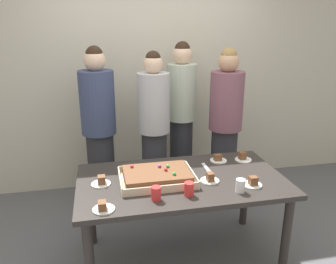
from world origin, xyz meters
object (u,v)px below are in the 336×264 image
at_px(person_green_shirt_behind, 225,127).
at_px(person_striped_tie_right, 99,128).
at_px(drink_cup_nearest, 189,189).
at_px(drink_cup_far_end, 156,193).
at_px(drink_cup_middle, 240,186).
at_px(person_serving_front, 154,131).
at_px(party_table, 182,189).
at_px(plated_slice_center_back, 253,183).
at_px(sheet_cake, 157,176).
at_px(plated_slice_near_right, 210,179).
at_px(plated_slice_near_left, 218,159).
at_px(plated_slice_far_right, 243,158).
at_px(plated_slice_far_left, 103,208).
at_px(cake_server_utensil, 206,168).
at_px(plated_slice_center_front, 101,182).
at_px(person_far_right_suit, 182,117).

bearing_deg(person_green_shirt_behind, person_striped_tie_right, -50.99).
relative_size(drink_cup_nearest, drink_cup_far_end, 1.00).
distance_m(drink_cup_middle, person_green_shirt_behind, 1.20).
distance_m(drink_cup_nearest, person_serving_front, 1.16).
distance_m(party_table, drink_cup_far_end, 0.41).
distance_m(plated_slice_center_back, person_serving_front, 1.25).
distance_m(sheet_cake, plated_slice_near_right, 0.42).
height_order(plated_slice_near_left, person_serving_front, person_serving_front).
relative_size(plated_slice_far_right, person_serving_front, 0.09).
height_order(plated_slice_far_left, cake_server_utensil, plated_slice_far_left).
height_order(sheet_cake, drink_cup_nearest, sheet_cake).
relative_size(plated_slice_center_front, drink_cup_far_end, 1.50).
height_order(sheet_cake, cake_server_utensil, sheet_cake).
bearing_deg(plated_slice_near_left, plated_slice_far_right, -6.20).
bearing_deg(cake_server_utensil, drink_cup_middle, -76.20).
bearing_deg(drink_cup_middle, drink_cup_nearest, 175.66).
distance_m(drink_cup_middle, person_striped_tie_right, 1.66).
bearing_deg(person_striped_tie_right, plated_slice_center_back, 19.48).
bearing_deg(plated_slice_far_left, person_far_right_suit, 59.14).
bearing_deg(plated_slice_far_left, drink_cup_far_end, 10.23).
xyz_separation_m(plated_slice_near_left, plated_slice_center_back, (0.09, -0.51, 0.00)).
height_order(drink_cup_far_end, person_striped_tie_right, person_striped_tie_right).
distance_m(person_green_shirt_behind, person_far_right_suit, 0.52).
height_order(party_table, plated_slice_center_front, plated_slice_center_front).
relative_size(plated_slice_far_left, person_striped_tie_right, 0.09).
bearing_deg(plated_slice_near_left, drink_cup_middle, -94.02).
bearing_deg(person_far_right_suit, party_table, 8.71).
relative_size(plated_slice_far_right, plated_slice_center_front, 1.00).
distance_m(plated_slice_center_back, person_far_right_suit, 1.44).
relative_size(drink_cup_nearest, cake_server_utensil, 0.50).
relative_size(plated_slice_near_left, person_striped_tie_right, 0.09).
xyz_separation_m(sheet_cake, plated_slice_far_right, (0.84, 0.26, -0.02)).
relative_size(plated_slice_near_left, plated_slice_center_front, 1.00).
bearing_deg(party_table, plated_slice_far_left, -150.52).
xyz_separation_m(person_green_shirt_behind, person_far_right_suit, (-0.39, 0.34, 0.04)).
distance_m(plated_slice_near_left, person_far_right_suit, 0.93).
distance_m(drink_cup_nearest, person_striped_tie_right, 1.43).
distance_m(drink_cup_far_end, person_far_right_suit, 1.59).
bearing_deg(drink_cup_middle, drink_cup_far_end, 178.73).
xyz_separation_m(drink_cup_middle, cake_server_utensil, (-0.11, 0.45, -0.05)).
relative_size(drink_cup_middle, person_striped_tie_right, 0.06).
relative_size(plated_slice_far_left, drink_cup_nearest, 1.50).
height_order(drink_cup_far_end, person_far_right_suit, person_far_right_suit).
bearing_deg(person_far_right_suit, drink_cup_far_end, 2.13).
height_order(plated_slice_near_right, plated_slice_center_back, same).
bearing_deg(drink_cup_middle, person_serving_front, 110.33).
relative_size(plated_slice_far_left, cake_server_utensil, 0.75).
bearing_deg(drink_cup_far_end, party_table, 48.10).
distance_m(plated_slice_near_right, drink_cup_far_end, 0.50).
bearing_deg(sheet_cake, plated_slice_center_back, -18.10).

